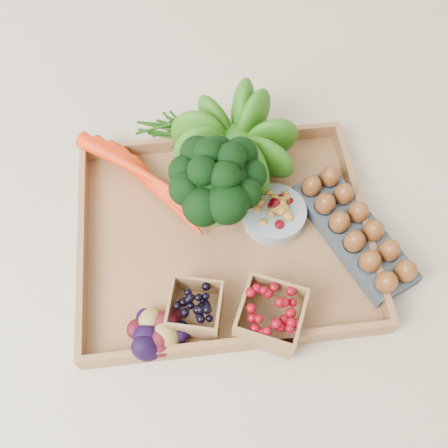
{
  "coord_description": "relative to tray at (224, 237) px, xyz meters",
  "views": [
    {
      "loc": [
        -0.05,
        -0.45,
        0.88
      ],
      "look_at": [
        0.0,
        0.0,
        0.06
      ],
      "focal_mm": 40.0,
      "sensor_mm": 36.0,
      "label": 1
    }
  ],
  "objects": [
    {
      "name": "broccoli",
      "position": [
        -0.01,
        0.05,
        0.08
      ],
      "size": [
        0.18,
        0.18,
        0.14
      ],
      "primitive_type": null,
      "color": "black",
      "rests_on": "tray"
    },
    {
      "name": "potatoes",
      "position": [
        -0.14,
        -0.18,
        0.04
      ],
      "size": [
        0.12,
        0.12,
        0.07
      ],
      "primitive_type": null,
      "color": "#400A13",
      "rests_on": "tray"
    },
    {
      "name": "punnet_blackberry",
      "position": [
        -0.07,
        -0.15,
        0.04
      ],
      "size": [
        0.11,
        0.11,
        0.06
      ],
      "primitive_type": "cube",
      "rotation": [
        0.0,
        0.0,
        -0.24
      ],
      "color": "black",
      "rests_on": "tray"
    },
    {
      "name": "carrots",
      "position": [
        -0.14,
        0.13,
        0.04
      ],
      "size": [
        0.24,
        0.17,
        0.06
      ],
      "primitive_type": null,
      "color": "#F13008",
      "rests_on": "tray"
    },
    {
      "name": "tray",
      "position": [
        0.0,
        0.0,
        0.0
      ],
      "size": [
        0.55,
        0.45,
        0.01
      ],
      "primitive_type": "cube",
      "color": "#9D6C42",
      "rests_on": "ground"
    },
    {
      "name": "cherry_bowl",
      "position": [
        0.1,
        0.03,
        0.02
      ],
      "size": [
        0.12,
        0.12,
        0.03
      ],
      "primitive_type": "cylinder",
      "color": "#8C9EA5",
      "rests_on": "tray"
    },
    {
      "name": "egg_carton",
      "position": [
        0.25,
        -0.03,
        0.02
      ],
      "size": [
        0.2,
        0.29,
        0.03
      ],
      "primitive_type": "cube",
      "rotation": [
        0.0,
        0.0,
        0.4
      ],
      "color": "#3C464D",
      "rests_on": "tray"
    },
    {
      "name": "punnet_raspberry",
      "position": [
        0.06,
        -0.18,
        0.04
      ],
      "size": [
        0.14,
        0.14,
        0.07
      ],
      "primitive_type": "cube",
      "rotation": [
        0.0,
        0.0,
        -0.43
      ],
      "color": "maroon",
      "rests_on": "tray"
    },
    {
      "name": "lettuce",
      "position": [
        0.04,
        0.16,
        0.09
      ],
      "size": [
        0.17,
        0.17,
        0.17
      ],
      "primitive_type": "sphere",
      "color": "#1C4F0C",
      "rests_on": "tray"
    },
    {
      "name": "ground",
      "position": [
        0.0,
        0.0,
        -0.01
      ],
      "size": [
        4.0,
        4.0,
        0.0
      ],
      "primitive_type": "plane",
      "color": "beige",
      "rests_on": "ground"
    }
  ]
}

